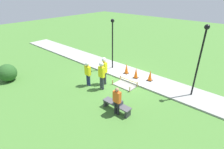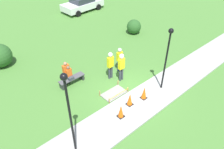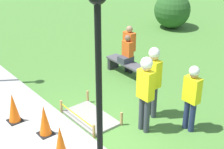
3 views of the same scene
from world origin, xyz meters
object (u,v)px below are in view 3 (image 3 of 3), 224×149
(traffic_cone_near_patch, at_px, (13,108))
(worker_assistant, at_px, (153,76))
(worker_trainee, at_px, (146,87))
(lamppost_near, at_px, (99,75))
(person_seated_on_bench, at_px, (127,51))
(worker_supervisor, at_px, (192,93))
(traffic_cone_sidewalk_edge, at_px, (60,143))
(park_bench, at_px, (128,66))
(bystander_in_orange_shirt, at_px, (129,47))
(traffic_cone_far_patch, at_px, (44,120))

(traffic_cone_near_patch, xyz_separation_m, worker_assistant, (1.86, 2.95, 0.68))
(worker_trainee, distance_m, lamppost_near, 2.97)
(person_seated_on_bench, bearing_deg, worker_trainee, -33.86)
(worker_supervisor, bearing_deg, person_seated_on_bench, 164.58)
(traffic_cone_near_patch, relative_size, traffic_cone_sidewalk_edge, 0.97)
(traffic_cone_near_patch, relative_size, worker_trainee, 0.40)
(worker_assistant, bearing_deg, park_bench, 152.93)
(traffic_cone_sidewalk_edge, xyz_separation_m, lamppost_near, (1.50, -0.09, 2.16))
(traffic_cone_sidewalk_edge, relative_size, bystander_in_orange_shirt, 0.50)
(traffic_cone_sidewalk_edge, height_order, person_seated_on_bench, person_seated_on_bench)
(traffic_cone_far_patch, distance_m, park_bench, 3.99)
(worker_supervisor, bearing_deg, traffic_cone_sidewalk_edge, -106.93)
(person_seated_on_bench, xyz_separation_m, worker_supervisor, (3.34, -0.92, 0.20))
(traffic_cone_far_patch, height_order, traffic_cone_sidewalk_edge, traffic_cone_sidewalk_edge)
(worker_trainee, bearing_deg, park_bench, 145.86)
(worker_assistant, bearing_deg, person_seated_on_bench, 152.96)
(park_bench, bearing_deg, bystander_in_orange_shirt, 130.63)
(worker_trainee, height_order, bystander_in_orange_shirt, worker_trainee)
(traffic_cone_far_patch, bearing_deg, person_seated_on_bench, 110.60)
(traffic_cone_far_patch, distance_m, traffic_cone_sidewalk_edge, 0.99)
(traffic_cone_far_patch, xyz_separation_m, worker_supervisor, (1.91, 2.89, 0.53))
(park_bench, height_order, worker_assistant, worker_assistant)
(person_seated_on_bench, bearing_deg, worker_supervisor, -15.42)
(worker_assistant, height_order, worker_trainee, worker_trainee)
(person_seated_on_bench, relative_size, lamppost_near, 0.23)
(worker_supervisor, height_order, lamppost_near, lamppost_near)
(traffic_cone_sidewalk_edge, distance_m, bystander_in_orange_shirt, 4.84)
(worker_assistant, bearing_deg, worker_trainee, -59.67)
(worker_trainee, bearing_deg, worker_supervisor, 52.57)
(traffic_cone_far_patch, bearing_deg, bystander_in_orange_shirt, 110.83)
(bystander_in_orange_shirt, relative_size, lamppost_near, 0.41)
(traffic_cone_sidewalk_edge, relative_size, person_seated_on_bench, 0.90)
(traffic_cone_far_patch, height_order, worker_supervisor, worker_supervisor)
(traffic_cone_far_patch, relative_size, person_seated_on_bench, 0.88)
(bystander_in_orange_shirt, distance_m, lamppost_near, 6.07)
(lamppost_near, bearing_deg, worker_assistant, 118.98)
(bystander_in_orange_shirt, bearing_deg, traffic_cone_sidewalk_edge, -58.96)
(worker_supervisor, relative_size, bystander_in_orange_shirt, 1.07)
(traffic_cone_near_patch, relative_size, person_seated_on_bench, 0.87)
(worker_assistant, bearing_deg, traffic_cone_near_patch, -122.22)
(traffic_cone_near_patch, xyz_separation_m, traffic_cone_sidewalk_edge, (1.96, 0.16, 0.01))
(traffic_cone_sidewalk_edge, relative_size, worker_supervisor, 0.47)
(worker_assistant, xyz_separation_m, worker_trainee, (0.36, -0.61, 0.02))
(worker_supervisor, bearing_deg, traffic_cone_far_patch, -123.44)
(park_bench, bearing_deg, lamppost_near, -46.49)
(traffic_cone_far_patch, bearing_deg, traffic_cone_sidewalk_edge, -9.57)
(traffic_cone_sidewalk_edge, height_order, park_bench, traffic_cone_sidewalk_edge)
(traffic_cone_far_patch, relative_size, worker_assistant, 0.41)
(traffic_cone_near_patch, distance_m, park_bench, 4.10)
(worker_supervisor, bearing_deg, bystander_in_orange_shirt, 162.45)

